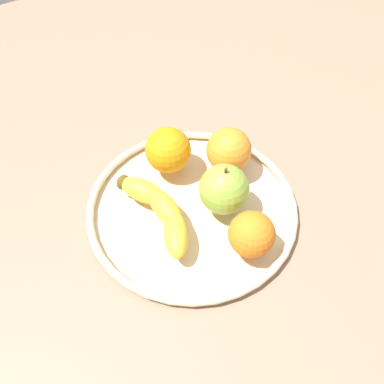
{
  "coord_description": "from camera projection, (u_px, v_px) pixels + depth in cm",
  "views": [
    {
      "loc": [
        -31.72,
        21.6,
        53.68
      ],
      "look_at": [
        0.0,
        0.0,
        4.8
      ],
      "focal_mm": 38.25,
      "sensor_mm": 36.0,
      "label": 1
    }
  ],
  "objects": [
    {
      "name": "fruit_bowl",
      "position": [
        192.0,
        207.0,
        0.65
      ],
      "size": [
        33.44,
        33.44,
        1.8
      ],
      "color": "beige",
      "rests_on": "ground_plane"
    },
    {
      "name": "banana",
      "position": [
        159.0,
        209.0,
        0.62
      ],
      "size": [
        18.69,
        6.86,
        3.51
      ],
      "rotation": [
        0.0,
        0.0,
        -0.0
      ],
      "color": "yellow",
      "rests_on": "fruit_bowl"
    },
    {
      "name": "orange_back_left",
      "position": [
        229.0,
        150.0,
        0.67
      ],
      "size": [
        7.46,
        7.46,
        7.46
      ],
      "primitive_type": "sphere",
      "color": "orange",
      "rests_on": "fruit_bowl"
    },
    {
      "name": "apple",
      "position": [
        224.0,
        189.0,
        0.61
      ],
      "size": [
        7.76,
        7.76,
        8.56
      ],
      "color": "#8BB33D",
      "rests_on": "fruit_bowl"
    },
    {
      "name": "orange_back_right",
      "position": [
        168.0,
        150.0,
        0.67
      ],
      "size": [
        7.54,
        7.54,
        7.54
      ],
      "primitive_type": "sphere",
      "color": "orange",
      "rests_on": "fruit_bowl"
    },
    {
      "name": "orange_front_left",
      "position": [
        252.0,
        234.0,
        0.57
      ],
      "size": [
        6.69,
        6.69,
        6.69
      ],
      "primitive_type": "sphere",
      "color": "orange",
      "rests_on": "fruit_bowl"
    },
    {
      "name": "ground_plane",
      "position": [
        192.0,
        217.0,
        0.67
      ],
      "size": [
        165.29,
        165.29,
        4.0
      ],
      "primitive_type": "cube",
      "color": "#91735D"
    }
  ]
}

